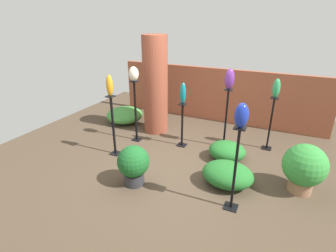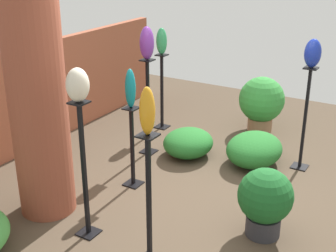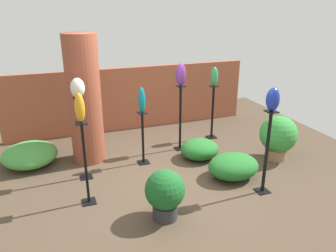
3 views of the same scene
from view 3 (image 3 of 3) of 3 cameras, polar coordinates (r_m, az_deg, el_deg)
name	(u,v)px [view 3 (image 3 of 3)]	position (r m, az deg, el deg)	size (l,w,h in m)	color
ground_plane	(171,180)	(5.57, 0.52, -9.41)	(8.00, 8.00, 0.00)	#4C3D2D
brick_wall_back	(131,99)	(7.62, -6.44, 4.77)	(5.60, 0.12, 1.44)	#9E5138
brick_pillar	(85,100)	(6.03, -14.32, 4.36)	(0.59, 0.59, 2.33)	brown
pedestal_teal	(143,141)	(5.96, -4.40, -2.55)	(0.20, 0.20, 0.99)	black
pedestal_amber	(86,167)	(4.86, -14.14, -6.99)	(0.20, 0.20, 1.27)	black
pedestal_violet	(180,121)	(6.47, 2.14, 0.91)	(0.20, 0.20, 1.32)	black
pedestal_cobalt	(266,156)	(5.19, 16.73, -5.06)	(0.20, 0.20, 1.33)	black
pedestal_ivory	(83,142)	(5.54, -14.58, -2.78)	(0.20, 0.20, 1.41)	black
pedestal_jade	(212,115)	(7.13, 7.74, 2.00)	(0.20, 0.20, 1.17)	black
art_vase_teal	(142,100)	(5.71, -4.61, 4.54)	(0.13, 0.12, 0.45)	#0F727A
art_vase_amber	(80,108)	(4.53, -15.11, 3.08)	(0.14, 0.13, 0.41)	orange
art_vase_violet	(181,75)	(6.22, 2.25, 8.94)	(0.19, 0.19, 0.43)	#6B2D8C
art_vase_cobalt	(273,99)	(4.88, 17.79, 4.42)	(0.19, 0.20, 0.34)	#192D9E
art_vase_ivory	(78,88)	(5.25, -15.47, 6.40)	(0.22, 0.20, 0.31)	beige
art_vase_jade	(214,76)	(6.91, 8.07, 8.54)	(0.15, 0.16, 0.39)	#2D9356
potted_plant_walkway_edge	(165,193)	(4.49, -0.54, -11.52)	(0.55, 0.55, 0.72)	#2D2D33
potted_plant_front_right	(278,136)	(6.44, 18.64, -1.62)	(0.69, 0.69, 0.85)	#936B4C
foliage_bed_east	(233,166)	(5.67, 11.31, -6.90)	(0.88, 0.70, 0.41)	#236B28
foliage_bed_west	(30,155)	(6.48, -22.93, -4.62)	(0.97, 0.97, 0.40)	#479942
foliage_bed_center	(200,149)	(6.26, 5.52, -4.04)	(0.74, 0.67, 0.37)	#236B28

